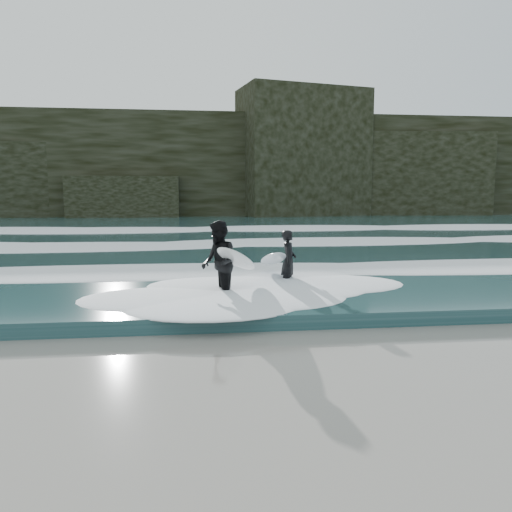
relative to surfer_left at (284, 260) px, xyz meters
name	(u,v)px	position (x,y,z in m)	size (l,w,h in m)	color
ground	(330,399)	(-0.64, -6.83, -0.79)	(120.00, 120.00, 0.00)	olive
sea	(218,227)	(-0.64, 22.17, -0.64)	(90.00, 52.00, 0.30)	#204448
headland	(210,168)	(-0.64, 39.17, 4.21)	(70.00, 9.00, 10.00)	black
foam_near	(250,264)	(-0.64, 2.17, -0.39)	(60.00, 3.20, 0.20)	white
foam_mid	(232,241)	(-0.64, 9.17, -0.37)	(60.00, 4.00, 0.24)	white
foam_far	(221,227)	(-0.64, 18.17, -0.34)	(60.00, 4.80, 0.30)	white
surfer_left	(284,260)	(0.00, 0.00, 0.00)	(0.99, 2.20, 1.56)	black
surfer_right	(221,263)	(-1.69, -1.44, 0.17)	(1.54, 2.28, 1.89)	black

